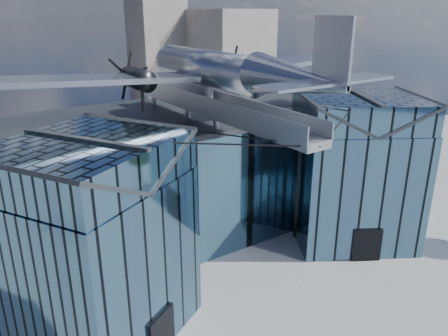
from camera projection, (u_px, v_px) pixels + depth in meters
ground_plane at (239, 268)px, 32.07m from camera, size 120.00×120.00×0.00m
museum at (197, 174)px, 34.72m from camera, size 32.88×24.50×17.60m
bg_towers at (60, 63)px, 68.78m from camera, size 77.00×24.50×26.00m
tree_side_e at (389, 125)px, 56.22m from camera, size 3.68×3.68×5.76m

